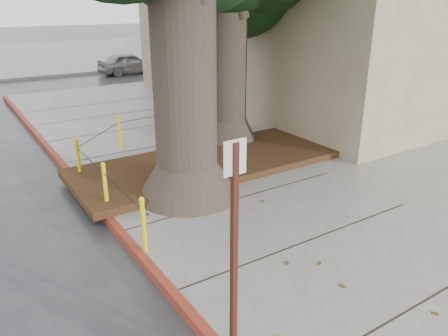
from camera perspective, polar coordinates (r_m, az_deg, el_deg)
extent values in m
plane|color=#28282B|center=(7.28, 7.93, -11.49)|extent=(140.00, 140.00, 0.00)
cube|color=slate|center=(12.92, 21.13, 2.49)|extent=(16.00, 26.00, 0.15)
cube|color=slate|center=(36.21, -17.10, 14.24)|extent=(16.00, 20.00, 0.15)
cube|color=maroon|center=(8.30, -14.43, -7.03)|extent=(0.14, 26.00, 0.16)
cube|color=black|center=(10.50, -2.10, 0.68)|extent=(6.40, 2.60, 0.16)
cone|color=#4C3F33|center=(8.88, -4.76, -1.45)|extent=(2.04, 2.04, 0.70)
cylinder|color=#4C3F33|center=(8.32, -5.19, 11.57)|extent=(1.20, 1.20, 4.22)
cone|color=#4C3F33|center=(12.17, 0.39, 4.94)|extent=(1.77, 1.77, 0.70)
cylinder|color=#4C3F33|center=(11.79, 0.41, 13.46)|extent=(1.04, 1.04, 3.84)
cylinder|color=yellow|center=(7.00, -10.48, -7.40)|extent=(0.08, 0.08, 0.90)
sphere|color=yellow|center=(6.80, -10.73, -4.07)|extent=(0.09, 0.09, 0.09)
cylinder|color=yellow|center=(8.54, -15.24, -2.38)|extent=(0.08, 0.08, 0.90)
sphere|color=yellow|center=(8.38, -15.53, 0.44)|extent=(0.09, 0.09, 0.09)
cylinder|color=yellow|center=(10.17, -18.48, 1.08)|extent=(0.08, 0.08, 0.90)
sphere|color=yellow|center=(10.03, -18.78, 3.49)|extent=(0.09, 0.09, 0.09)
cylinder|color=yellow|center=(11.94, -13.51, 4.52)|extent=(0.08, 0.08, 0.90)
sphere|color=yellow|center=(11.83, -13.70, 6.61)|extent=(0.09, 0.09, 0.09)
cylinder|color=yellow|center=(12.97, -4.65, 6.36)|extent=(0.08, 0.08, 0.90)
sphere|color=yellow|center=(12.86, -4.71, 8.29)|extent=(0.09, 0.09, 0.09)
cylinder|color=black|center=(7.65, -13.27, -2.83)|extent=(0.02, 1.80, 0.02)
cylinder|color=black|center=(9.25, -17.18, 1.05)|extent=(0.02, 1.80, 0.02)
cylinder|color=black|center=(10.96, -15.94, 4.28)|extent=(1.51, 1.51, 0.02)
cylinder|color=black|center=(12.35, -8.98, 6.70)|extent=(2.20, 0.22, 0.02)
cube|color=#471911|center=(4.59, 1.31, -11.80)|extent=(0.06, 0.06, 2.53)
cube|color=silver|center=(4.09, 1.43, 1.37)|extent=(0.25, 0.03, 0.35)
imported|color=gray|center=(25.46, -12.30, 13.23)|extent=(3.41, 1.40, 1.16)
imported|color=maroon|center=(27.78, -0.94, 14.24)|extent=(3.34, 1.37, 1.08)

